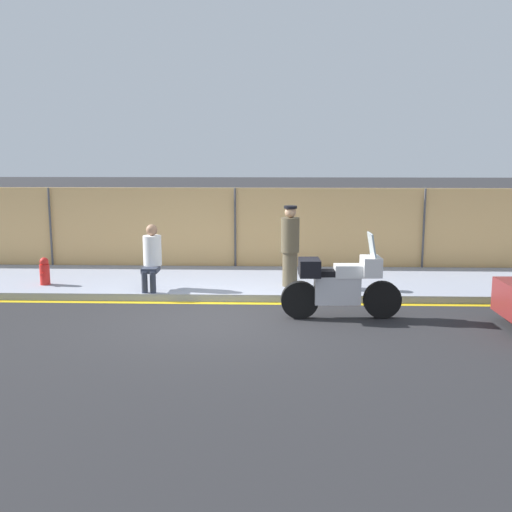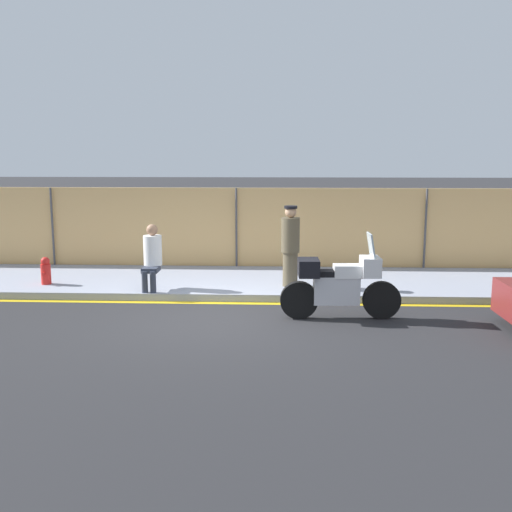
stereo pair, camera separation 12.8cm
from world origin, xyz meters
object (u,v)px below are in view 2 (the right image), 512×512
object	(u,v)px
person_seated_on_curb	(152,253)
fire_hydrant	(46,271)
officer_standing	(290,245)
motorcycle	(340,284)

from	to	relation	value
person_seated_on_curb	fire_hydrant	distance (m)	2.41
officer_standing	fire_hydrant	size ratio (longest dim) A/B	2.89
motorcycle	fire_hydrant	distance (m)	6.29
person_seated_on_curb	fire_hydrant	xyz separation A→B (m)	(-2.35, 0.32, -0.44)
motorcycle	fire_hydrant	size ratio (longest dim) A/B	3.67
officer_standing	person_seated_on_curb	size ratio (longest dim) A/B	1.27
motorcycle	fire_hydrant	bearing A→B (deg)	160.32
officer_standing	person_seated_on_curb	xyz separation A→B (m)	(-2.81, -0.36, -0.13)
person_seated_on_curb	fire_hydrant	bearing A→B (deg)	172.33
motorcycle	person_seated_on_curb	xyz separation A→B (m)	(-3.65, 1.55, 0.26)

